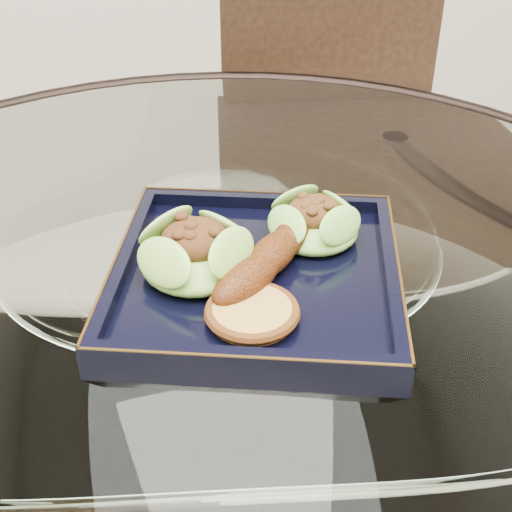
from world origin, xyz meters
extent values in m
cylinder|color=white|center=(0.00, 0.00, 0.76)|extent=(1.10, 1.10, 0.01)
torus|color=black|center=(0.00, 0.00, 0.76)|extent=(1.13, 1.13, 0.02)
cylinder|color=black|center=(0.28, 0.28, 0.38)|extent=(0.04, 0.04, 0.75)
cylinder|color=black|center=(-0.28, 0.28, 0.38)|extent=(0.04, 0.04, 0.75)
cube|color=#321E10|center=(0.24, 0.41, 0.44)|extent=(0.43, 0.43, 0.04)
cube|color=#321E10|center=(0.26, 0.58, 0.69)|extent=(0.37, 0.07, 0.43)
cylinder|color=#321E10|center=(0.06, 0.26, 0.21)|extent=(0.03, 0.03, 0.42)
cylinder|color=#321E10|center=(0.39, 0.22, 0.21)|extent=(0.03, 0.03, 0.42)
cylinder|color=#321E10|center=(0.10, 0.59, 0.21)|extent=(0.03, 0.03, 0.42)
cylinder|color=#321E10|center=(0.43, 0.55, 0.21)|extent=(0.03, 0.03, 0.42)
cube|color=black|center=(0.03, -0.04, 0.77)|extent=(0.33, 0.33, 0.02)
ellipsoid|color=#5CAA31|center=(-0.03, -0.03, 0.80)|extent=(0.13, 0.13, 0.04)
ellipsoid|color=#5FA730|center=(0.10, 0.01, 0.80)|extent=(0.10, 0.10, 0.03)
ellipsoid|color=#5F280A|center=(0.05, -0.04, 0.80)|extent=(0.14, 0.16, 0.03)
cylinder|color=#C68742|center=(0.01, -0.11, 0.79)|extent=(0.10, 0.10, 0.01)
camera|label=1|loc=(-0.06, -0.59, 1.18)|focal=50.00mm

